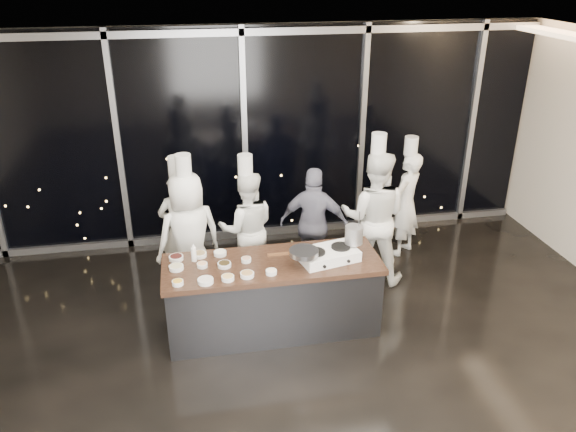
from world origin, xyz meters
The scene contains 15 objects.
ground centered at (0.00, 0.00, 0.00)m, with size 9.00×9.00×0.00m, color black.
room_shell centered at (0.18, 0.00, 2.25)m, with size 9.02×7.02×3.21m.
window_wall centered at (0.00, 3.43, 1.60)m, with size 8.90×0.11×3.20m.
demo_counter centered at (0.00, 0.90, 0.45)m, with size 2.46×0.86×0.90m.
stove centered at (0.63, 0.84, 0.96)m, with size 0.72×0.53×0.14m.
frying_pan centered at (0.32, 0.76, 1.07)m, with size 0.60×0.39×0.05m.
stock_pot centered at (0.95, 0.93, 1.14)m, with size 0.21×0.21×0.21m, color #ADACAF.
prep_bowls centered at (-0.68, 0.88, 0.93)m, with size 1.15×0.76×0.05m.
squeeze_bottle centered at (-0.86, 1.09, 1.00)m, with size 0.06×0.06×0.22m.
chef_far_left centered at (-1.00, 2.14, 0.81)m, with size 0.64×0.48×1.80m.
chef_left centered at (-0.90, 1.80, 0.86)m, with size 0.96×0.79×1.93m.
chef_center centered at (-0.15, 2.03, 0.80)m, with size 0.79×0.62×1.80m.
guest centered at (0.74, 2.00, 0.79)m, with size 1.00×0.69×1.58m.
chef_right centered at (1.50, 1.81, 0.92)m, with size 1.08×0.97×2.05m.
chef_side centered at (2.20, 2.43, 0.80)m, with size 0.68×0.65×1.79m.
Camera 1 is at (-0.85, -4.56, 4.02)m, focal length 35.00 mm.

